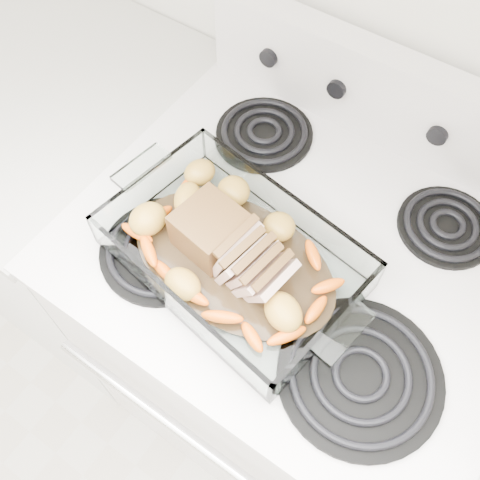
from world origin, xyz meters
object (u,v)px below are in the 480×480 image
Objects in this scene: baking_dish at (233,257)px; pork_roast at (223,243)px; counter_left at (88,211)px; electric_range at (286,334)px.

pork_roast reaches higher than baking_dish.
pork_roast is (-0.02, 0.00, 0.03)m from baking_dish.
counter_left is 2.34× the size of baking_dish.
baking_dish is (-0.07, -0.11, 0.48)m from electric_range.
baking_dish is (0.59, -0.11, 0.50)m from counter_left.
electric_range reaches higher than baking_dish.
electric_range is at bearing 42.51° from pork_roast.
baking_dish is at bearing -122.87° from electric_range.
counter_left is at bearing 178.10° from baking_dish.
electric_range reaches higher than pork_roast.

